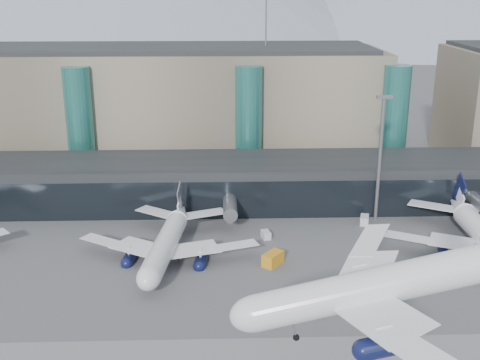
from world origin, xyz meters
name	(u,v)px	position (x,y,z in m)	size (l,w,h in m)	color
concourse	(229,183)	(-0.02, 57.73, 4.97)	(170.00, 27.00, 10.00)	black
terminal_main	(132,107)	(-25.00, 90.00, 15.44)	(130.00, 30.00, 31.00)	gray
teal_towers	(165,125)	(-14.99, 74.01, 14.01)	(116.40, 19.40, 46.00)	#29756D
lightmast_mid	(380,151)	(30.00, 48.00, 14.42)	(3.00, 1.20, 25.60)	slate
hero_jet	(398,275)	(16.27, -11.48, 17.85)	(33.66, 34.55, 11.13)	white
jet_parked_mid	(168,233)	(-11.16, 32.37, 4.13)	(33.67, 33.57, 10.92)	white
veh_b	(140,246)	(-16.59, 34.32, 0.75)	(2.60, 1.60, 1.50)	orange
veh_d	(364,220)	(27.07, 45.24, 0.87)	(3.06, 1.64, 1.75)	silver
veh_g	(266,235)	(6.70, 38.87, 0.71)	(2.42, 1.41, 1.41)	silver
veh_h	(273,259)	(7.06, 27.50, 1.12)	(4.04, 2.13, 2.23)	orange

